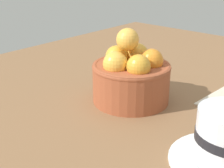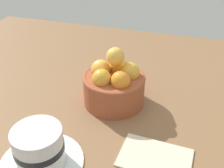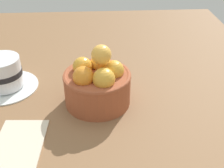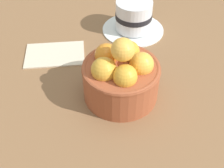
% 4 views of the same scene
% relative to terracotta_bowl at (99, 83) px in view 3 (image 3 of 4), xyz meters
% --- Properties ---
extents(ground_plane, '(1.18, 0.89, 0.04)m').
position_rel_terracotta_bowl_xyz_m(ground_plane, '(-0.00, -0.00, -0.07)').
color(ground_plane, brown).
extents(terracotta_bowl, '(0.14, 0.14, 0.13)m').
position_rel_terracotta_bowl_xyz_m(terracotta_bowl, '(0.00, 0.00, 0.00)').
color(terracotta_bowl, '#9E4C2D').
rests_on(terracotta_bowl, ground_plane).
extents(coffee_cup, '(0.15, 0.15, 0.07)m').
position_rel_terracotta_bowl_xyz_m(coffee_cup, '(-0.07, -0.21, -0.01)').
color(coffee_cup, white).
rests_on(coffee_cup, ground_plane).
extents(folded_napkin, '(0.13, 0.09, 0.01)m').
position_rel_terracotta_bowl_xyz_m(folded_napkin, '(0.12, -0.14, -0.05)').
color(folded_napkin, beige).
rests_on(folded_napkin, ground_plane).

